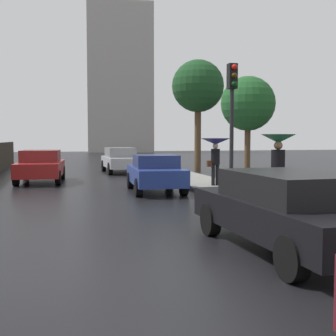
% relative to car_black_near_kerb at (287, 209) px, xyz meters
% --- Properties ---
extents(ground, '(120.00, 120.00, 0.00)m').
position_rel_car_black_near_kerb_xyz_m(ground, '(-2.98, -0.72, -0.74)').
color(ground, black).
extents(car_black_near_kerb, '(1.97, 4.62, 1.38)m').
position_rel_car_black_near_kerb_xyz_m(car_black_near_kerb, '(0.00, 0.00, 0.00)').
color(car_black_near_kerb, black).
rests_on(car_black_near_kerb, ground).
extents(car_blue_mid_road, '(1.93, 3.92, 1.36)m').
position_rel_car_black_near_kerb_xyz_m(car_blue_mid_road, '(-0.40, 8.84, -0.04)').
color(car_blue_mid_road, navy).
rests_on(car_blue_mid_road, ground).
extents(car_silver_far_ahead, '(1.84, 4.20, 1.42)m').
position_rel_car_black_near_kerb_xyz_m(car_silver_far_ahead, '(-0.41, 18.10, 0.02)').
color(car_silver_far_ahead, '#B2B5BA').
rests_on(car_silver_far_ahead, ground).
extents(car_red_far_lane, '(2.15, 4.33, 1.43)m').
position_rel_car_black_near_kerb_xyz_m(car_red_far_lane, '(-4.58, 13.47, -0.01)').
color(car_red_far_lane, maroon).
rests_on(car_red_far_lane, ground).
extents(pedestrian_with_umbrella_near, '(1.14, 1.14, 1.82)m').
position_rel_car_black_near_kerb_xyz_m(pedestrian_with_umbrella_near, '(2.05, 9.20, 0.90)').
color(pedestrian_with_umbrella_near, black).
rests_on(pedestrian_with_umbrella_near, sidewalk_strip).
extents(pedestrian_with_umbrella_far, '(0.92, 0.92, 1.93)m').
position_rel_car_black_near_kerb_xyz_m(pedestrian_with_umbrella_far, '(1.89, 3.89, 0.89)').
color(pedestrian_with_umbrella_far, black).
rests_on(pedestrian_with_umbrella_far, sidewalk_strip).
extents(traffic_light, '(0.26, 0.39, 4.04)m').
position_rel_car_black_near_kerb_xyz_m(traffic_light, '(1.27, 5.64, 2.22)').
color(traffic_light, black).
rests_on(traffic_light, sidewalk_strip).
extents(street_tree_near, '(2.29, 2.29, 4.56)m').
position_rel_car_black_near_kerb_xyz_m(street_tree_near, '(3.96, 10.52, 2.65)').
color(street_tree_near, '#4C3823').
rests_on(street_tree_near, ground).
extents(street_tree_far, '(2.99, 2.99, 6.45)m').
position_rel_car_black_near_kerb_xyz_m(street_tree_far, '(4.02, 17.59, 4.15)').
color(street_tree_far, '#4C3823').
rests_on(street_tree_far, ground).
extents(distant_tower, '(9.81, 7.65, 20.32)m').
position_rel_car_black_near_kerb_xyz_m(distant_tower, '(5.00, 56.07, 9.42)').
color(distant_tower, '#9E9993').
rests_on(distant_tower, ground).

